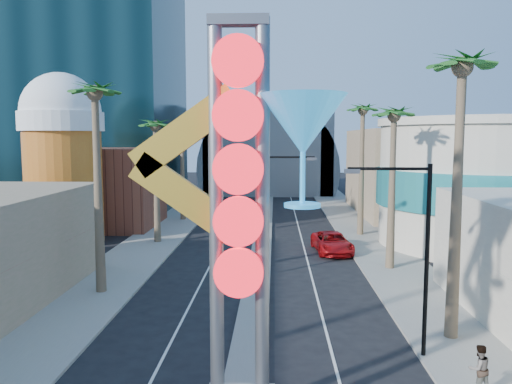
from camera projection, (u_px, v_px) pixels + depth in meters
name	position (u px, v px, depth m)	size (l,w,h in m)	color
sidewalk_west	(165.00, 231.00, 47.92)	(5.00, 100.00, 0.15)	gray
sidewalk_east	(364.00, 233.00, 47.20)	(5.00, 100.00, 0.15)	gray
median	(264.00, 227.00, 50.54)	(1.60, 84.00, 0.15)	gray
hotel_tower	(92.00, 10.00, 62.61)	(20.00, 20.00, 50.00)	black
brick_filler_west	(107.00, 188.00, 50.73)	(10.00, 10.00, 8.00)	brown
filler_east	(400.00, 172.00, 59.34)	(10.00, 20.00, 10.00)	#91825D
beer_mug	(63.00, 152.00, 42.41)	(7.00, 7.00, 14.50)	#C3521A
turquoise_building	(479.00, 184.00, 41.36)	(16.60, 16.60, 10.60)	beige
canopy	(269.00, 166.00, 83.87)	(22.00, 16.00, 22.00)	slate
neon_sign	(266.00, 195.00, 14.93)	(6.53, 2.60, 12.55)	gray
streetlight_0	(267.00, 202.00, 32.12)	(3.79, 0.25, 8.00)	black
streetlight_1	(260.00, 175.00, 56.01)	(3.79, 0.25, 8.00)	black
streetlight_2	(416.00, 243.00, 19.97)	(3.45, 0.25, 8.00)	black
palm_1	(95.00, 105.00, 27.87)	(2.40, 2.40, 12.70)	brown
palm_2	(155.00, 133.00, 41.93)	(2.40, 2.40, 11.20)	brown
palm_3	(182.00, 134.00, 53.85)	(2.40, 2.40, 11.20)	brown
palm_5	(462.00, 85.00, 21.18)	(2.40, 2.40, 13.20)	brown
palm_6	(394.00, 124.00, 33.25)	(2.40, 2.40, 11.70)	brown
palm_7	(363.00, 118.00, 45.08)	(2.40, 2.40, 12.70)	brown
red_pickup	(332.00, 243.00, 39.36)	(2.64, 5.73, 1.59)	#B70E11
pedestrian_b	(479.00, 368.00, 17.40)	(0.83, 0.64, 1.70)	gray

